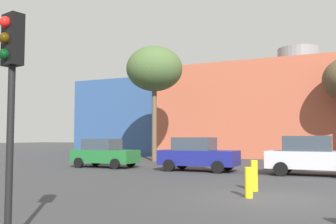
{
  "coord_description": "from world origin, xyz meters",
  "views": [
    {
      "loc": [
        1.95,
        -11.8,
        1.82
      ],
      "look_at": [
        -6.39,
        6.38,
        3.14
      ],
      "focal_mm": 41.02,
      "sensor_mm": 36.0,
      "label": 1
    }
  ],
  "objects_px": {
    "bollard_yellow_2": "(249,183)",
    "parked_car_2": "(312,156)",
    "parked_car_1": "(198,154)",
    "bollard_yellow_0": "(254,176)",
    "traffic_light_near_left": "(11,74)",
    "bare_tree_1": "(154,69)",
    "parked_car_0": "(104,153)"
  },
  "relations": [
    {
      "from": "parked_car_2",
      "to": "traffic_light_near_left",
      "type": "xyz_separation_m",
      "value": [
        -3.73,
        -14.88,
        1.96
      ]
    },
    {
      "from": "bollard_yellow_2",
      "to": "bollard_yellow_0",
      "type": "bearing_deg",
      "value": 95.93
    },
    {
      "from": "parked_car_1",
      "to": "bollard_yellow_2",
      "type": "distance_m",
      "value": 9.27
    },
    {
      "from": "bollard_yellow_2",
      "to": "traffic_light_near_left",
      "type": "bearing_deg",
      "value": -110.01
    },
    {
      "from": "parked_car_0",
      "to": "parked_car_2",
      "type": "distance_m",
      "value": 11.87
    },
    {
      "from": "parked_car_0",
      "to": "traffic_light_near_left",
      "type": "bearing_deg",
      "value": -61.31
    },
    {
      "from": "bare_tree_1",
      "to": "bollard_yellow_2",
      "type": "distance_m",
      "value": 19.27
    },
    {
      "from": "parked_car_1",
      "to": "bare_tree_1",
      "type": "relative_size",
      "value": 0.47
    },
    {
      "from": "traffic_light_near_left",
      "to": "bollard_yellow_0",
      "type": "relative_size",
      "value": 3.79
    },
    {
      "from": "bollard_yellow_0",
      "to": "parked_car_0",
      "type": "bearing_deg",
      "value": 148.13
    },
    {
      "from": "bare_tree_1",
      "to": "bollard_yellow_2",
      "type": "bearing_deg",
      "value": -54.23
    },
    {
      "from": "bollard_yellow_2",
      "to": "parked_car_0",
      "type": "bearing_deg",
      "value": 142.92
    },
    {
      "from": "parked_car_1",
      "to": "bollard_yellow_0",
      "type": "bearing_deg",
      "value": -55.69
    },
    {
      "from": "parked_car_0",
      "to": "bare_tree_1",
      "type": "height_order",
      "value": "bare_tree_1"
    },
    {
      "from": "parked_car_1",
      "to": "bollard_yellow_2",
      "type": "height_order",
      "value": "parked_car_1"
    },
    {
      "from": "traffic_light_near_left",
      "to": "bare_tree_1",
      "type": "xyz_separation_m",
      "value": [
        -8.09,
        21.53,
        4.18
      ]
    },
    {
      "from": "bare_tree_1",
      "to": "bollard_yellow_0",
      "type": "distance_m",
      "value": 18.02
    },
    {
      "from": "bollard_yellow_2",
      "to": "bare_tree_1",
      "type": "bearing_deg",
      "value": 125.77
    },
    {
      "from": "parked_car_1",
      "to": "bare_tree_1",
      "type": "xyz_separation_m",
      "value": [
        -5.97,
        6.65,
        6.18
      ]
    },
    {
      "from": "parked_car_2",
      "to": "parked_car_0",
      "type": "bearing_deg",
      "value": 180.0
    },
    {
      "from": "parked_car_2",
      "to": "bollard_yellow_2",
      "type": "bearing_deg",
      "value": -98.76
    },
    {
      "from": "parked_car_2",
      "to": "bollard_yellow_2",
      "type": "height_order",
      "value": "parked_car_2"
    },
    {
      "from": "parked_car_0",
      "to": "bare_tree_1",
      "type": "bearing_deg",
      "value": 89.5
    },
    {
      "from": "bollard_yellow_0",
      "to": "parked_car_1",
      "type": "bearing_deg",
      "value": 124.31
    },
    {
      "from": "bollard_yellow_0",
      "to": "bollard_yellow_2",
      "type": "bearing_deg",
      "value": -84.07
    },
    {
      "from": "parked_car_1",
      "to": "parked_car_2",
      "type": "xyz_separation_m",
      "value": [
        5.84,
        -0.0,
        0.04
      ]
    },
    {
      "from": "parked_car_1",
      "to": "bollard_yellow_0",
      "type": "distance_m",
      "value": 7.9
    },
    {
      "from": "bare_tree_1",
      "to": "parked_car_2",
      "type": "bearing_deg",
      "value": -29.36
    },
    {
      "from": "parked_car_2",
      "to": "bare_tree_1",
      "type": "xyz_separation_m",
      "value": [
        -11.82,
        6.65,
        6.14
      ]
    },
    {
      "from": "parked_car_1",
      "to": "traffic_light_near_left",
      "type": "xyz_separation_m",
      "value": [
        2.11,
        -14.88,
        1.99
      ]
    },
    {
      "from": "parked_car_1",
      "to": "bollard_yellow_2",
      "type": "xyz_separation_m",
      "value": [
        4.6,
        -8.04,
        -0.45
      ]
    },
    {
      "from": "bollard_yellow_2",
      "to": "parked_car_2",
      "type": "bearing_deg",
      "value": 81.24
    }
  ]
}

